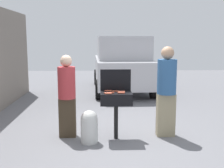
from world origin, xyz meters
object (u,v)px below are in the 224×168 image
bbq_grill (116,100)px  hot_dog_4 (121,93)px  hot_dog_1 (121,92)px  hot_dog_5 (121,93)px  hot_dog_6 (107,93)px  hot_dog_7 (108,91)px  parked_minivan (122,64)px  propane_tank (89,126)px  person_right (167,88)px  person_left (67,93)px  hot_dog_3 (110,93)px  hot_dog_2 (115,91)px  hot_dog_0 (108,94)px

bbq_grill → hot_dog_4: 0.19m
bbq_grill → hot_dog_1: size_ratio=7.03×
hot_dog_1 → hot_dog_5: (-0.01, -0.11, 0.00)m
hot_dog_6 → hot_dog_7: 0.24m
hot_dog_5 → parked_minivan: bearing=85.9°
propane_tank → hot_dog_6: bearing=13.3°
person_right → parked_minivan: bearing=-98.1°
hot_dog_5 → person_right: (0.90, 0.24, 0.04)m
hot_dog_4 → parked_minivan: 5.30m
person_left → person_right: 1.95m
parked_minivan → hot_dog_3: bearing=81.5°
hot_dog_7 → person_left: (-0.80, 0.03, -0.05)m
hot_dog_1 → hot_dog_2: (-0.12, 0.06, 0.00)m
hot_dog_2 → hot_dog_6: same height
person_left → hot_dog_4: bearing=-7.7°
hot_dog_4 → bbq_grill: bearing=141.0°
person_right → hot_dog_7: bearing=-13.3°
bbq_grill → hot_dog_4: size_ratio=7.03×
hot_dog_4 → person_left: 1.06m
hot_dog_3 → hot_dog_4: size_ratio=1.00×
hot_dog_2 → propane_tank: hot_dog_2 is taller
person_left → hot_dog_1: bearing=-3.3°
hot_dog_0 → propane_tank: size_ratio=0.21×
hot_dog_1 → hot_dog_2: 0.13m
hot_dog_0 → hot_dog_2: bearing=59.4°
hot_dog_5 → hot_dog_2: bearing=122.5°
hot_dog_0 → hot_dog_4: 0.25m
hot_dog_5 → propane_tank: bearing=-171.2°
hot_dog_3 → hot_dog_6: size_ratio=1.00×
hot_dog_6 → person_right: 1.19m
bbq_grill → hot_dog_0: (-0.15, -0.16, 0.16)m
hot_dog_5 → hot_dog_1: bearing=86.0°
hot_dog_1 → hot_dog_5: 0.11m
hot_dog_7 → propane_tank: (-0.36, -0.32, -0.61)m
hot_dog_6 → hot_dog_7: size_ratio=1.00×
hot_dog_5 → hot_dog_6: same height
hot_dog_0 → person_right: 1.18m
parked_minivan → hot_dog_2: bearing=82.4°
hot_dog_2 → propane_tank: 0.83m
propane_tank → person_left: bearing=142.1°
bbq_grill → parked_minivan: size_ratio=0.20×
hot_dog_0 → hot_dog_7: (0.00, 0.28, 0.00)m
hot_dog_6 → parked_minivan: parked_minivan is taller
hot_dog_7 → hot_dog_6: bearing=-94.3°
hot_dog_0 → hot_dog_7: bearing=89.9°
hot_dog_5 → hot_dog_3: bearing=175.6°
hot_dog_2 → hot_dog_0: bearing=-120.6°
hot_dog_3 → hot_dog_4: 0.20m
person_left → person_right: (1.95, -0.01, 0.09)m
hot_dog_0 → person_right: person_right is taller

